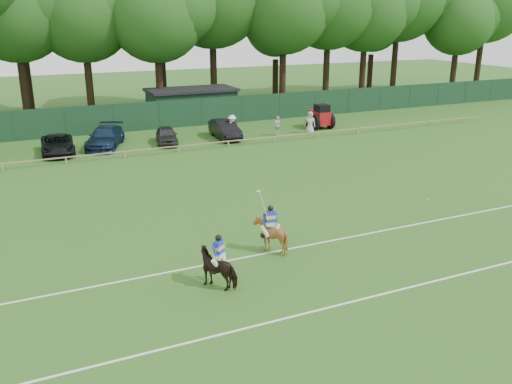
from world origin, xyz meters
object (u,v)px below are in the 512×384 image
horse_dark (219,268)px  spectator_right (310,123)px  suv_black (58,145)px  tractor (320,117)px  polo_ball (429,200)px  utility_shed (192,104)px  spectator_mid (277,126)px  hatch_grey (167,135)px  sedan_navy (105,137)px  estate_black (225,129)px  spectator_left (232,127)px  horse_chestnut (270,235)px

horse_dark → spectator_right: bearing=-166.8°
suv_black → tractor: (22.46, 0.21, 0.34)m
polo_ball → utility_shed: bearing=98.6°
spectator_mid → spectator_right: spectator_right is taller
spectator_right → hatch_grey: bearing=-147.3°
suv_black → sedan_navy: size_ratio=0.92×
suv_black → horse_dark: bearing=-78.4°
sedan_navy → spectator_right: (16.89, -2.17, 0.17)m
hatch_grey → tractor: size_ratio=1.51×
spectator_right → polo_ball: size_ratio=21.17×
hatch_grey → estate_black: 4.95m
sedan_navy → estate_black: size_ratio=1.16×
suv_black → spectator_mid: bearing=-0.1°
hatch_grey → spectator_left: (5.39, -0.53, 0.32)m
horse_dark → spectator_mid: 26.89m
tractor → suv_black: bearing=-177.7°
horse_dark → estate_black: 25.70m
spectator_right → tractor: tractor is taller
suv_black → spectator_right: size_ratio=2.59×
spectator_left → spectator_right: spectator_left is taller
horse_chestnut → spectator_left: size_ratio=0.76×
spectator_right → utility_shed: utility_shed is taller
suv_black → utility_shed: utility_shed is taller
polo_ball → utility_shed: size_ratio=0.01×
horse_dark → spectator_right: size_ratio=0.91×
spectator_mid → sedan_navy: bearing=158.6°
sedan_navy → spectator_mid: 14.06m
sedan_navy → spectator_left: bearing=15.0°
spectator_left → spectator_mid: 3.98m
horse_dark → polo_ball: size_ratio=19.22×
spectator_mid → estate_black: bearing=154.4°
spectator_left → polo_ball: bearing=-100.7°
sedan_navy → hatch_grey: bearing=12.5°
horse_dark → suv_black: horse_dark is taller
horse_chestnut → spectator_right: (13.83, 20.57, 0.20)m
horse_chestnut → spectator_mid: spectator_mid is taller
horse_chestnut → sedan_navy: bearing=-71.5°
spectator_left → horse_dark: bearing=-135.7°
suv_black → estate_black: (13.12, -0.16, 0.08)m
horse_chestnut → polo_ball: bearing=-156.7°
horse_chestnut → tractor: size_ratio=0.58×
polo_ball → sedan_navy: bearing=124.4°
estate_black → spectator_right: size_ratio=2.44×
utility_shed → horse_chestnut: bearing=-102.1°
horse_dark → horse_chestnut: (3.10, 1.99, 0.02)m
sedan_navy → estate_black: bearing=17.5°
spectator_mid → spectator_right: (2.94, -0.40, 0.12)m
hatch_grey → spectator_mid: (9.34, -0.94, 0.16)m
horse_dark → spectator_mid: (13.99, 22.96, 0.10)m
spectator_right → utility_shed: (-7.23, 10.29, 0.58)m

